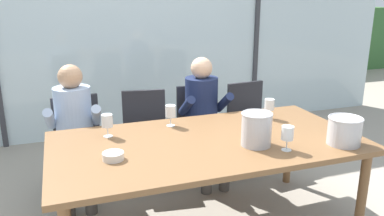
{
  "coord_description": "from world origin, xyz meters",
  "views": [
    {
      "loc": [
        -0.99,
        -2.48,
        1.79
      ],
      "look_at": [
        0.0,
        0.35,
        0.9
      ],
      "focal_mm": 36.19,
      "sensor_mm": 36.0,
      "label": 1
    }
  ],
  "objects_px": {
    "chair_left_of_center": "(145,130)",
    "chair_right_of_center": "(250,118)",
    "ice_bucket_primary": "(256,129)",
    "tasting_bowl": "(113,156)",
    "person_navy_polo": "(204,111)",
    "ice_bucket_secondary": "(345,130)",
    "chair_near_curtain": "(79,137)",
    "wine_glass_near_bucket": "(287,134)",
    "dining_table": "(208,148)",
    "wine_glass_by_left_taster": "(107,122)",
    "wine_glass_by_right_taster": "(269,105)",
    "chair_center": "(199,123)",
    "person_pale_blue_shirt": "(74,125)",
    "wine_glass_center_pour": "(170,112)"
  },
  "relations": [
    {
      "from": "wine_glass_by_left_taster",
      "to": "wine_glass_near_bucket",
      "type": "bearing_deg",
      "value": -31.03
    },
    {
      "from": "dining_table",
      "to": "wine_glass_by_right_taster",
      "type": "relative_size",
      "value": 13.09
    },
    {
      "from": "tasting_bowl",
      "to": "chair_left_of_center",
      "type": "bearing_deg",
      "value": 67.85
    },
    {
      "from": "chair_center",
      "to": "ice_bucket_primary",
      "type": "bearing_deg",
      "value": -86.07
    },
    {
      "from": "chair_left_of_center",
      "to": "chair_right_of_center",
      "type": "xyz_separation_m",
      "value": [
        1.12,
        -0.01,
        0.0
      ]
    },
    {
      "from": "tasting_bowl",
      "to": "wine_glass_by_left_taster",
      "type": "xyz_separation_m",
      "value": [
        0.02,
        0.44,
        0.09
      ]
    },
    {
      "from": "wine_glass_by_right_taster",
      "to": "dining_table",
      "type": "bearing_deg",
      "value": -155.98
    },
    {
      "from": "wine_glass_by_left_taster",
      "to": "person_pale_blue_shirt",
      "type": "bearing_deg",
      "value": 112.62
    },
    {
      "from": "ice_bucket_primary",
      "to": "wine_glass_by_right_taster",
      "type": "relative_size",
      "value": 1.38
    },
    {
      "from": "wine_glass_by_left_taster",
      "to": "wine_glass_center_pour",
      "type": "relative_size",
      "value": 1.0
    },
    {
      "from": "person_pale_blue_shirt",
      "to": "tasting_bowl",
      "type": "distance_m",
      "value": 1.01
    },
    {
      "from": "ice_bucket_secondary",
      "to": "wine_glass_by_left_taster",
      "type": "relative_size",
      "value": 1.39
    },
    {
      "from": "chair_left_of_center",
      "to": "ice_bucket_primary",
      "type": "distance_m",
      "value": 1.37
    },
    {
      "from": "chair_left_of_center",
      "to": "wine_glass_by_right_taster",
      "type": "distance_m",
      "value": 1.22
    },
    {
      "from": "chair_right_of_center",
      "to": "ice_bucket_secondary",
      "type": "xyz_separation_m",
      "value": [
        0.02,
        -1.38,
        0.33
      ]
    },
    {
      "from": "chair_near_curtain",
      "to": "chair_right_of_center",
      "type": "height_order",
      "value": "same"
    },
    {
      "from": "wine_glass_center_pour",
      "to": "tasting_bowl",
      "type": "bearing_deg",
      "value": -135.97
    },
    {
      "from": "chair_left_of_center",
      "to": "person_navy_polo",
      "type": "distance_m",
      "value": 0.6
    },
    {
      "from": "chair_left_of_center",
      "to": "wine_glass_center_pour",
      "type": "distance_m",
      "value": 0.7
    },
    {
      "from": "chair_left_of_center",
      "to": "wine_glass_center_pour",
      "type": "relative_size",
      "value": 5.12
    },
    {
      "from": "chair_center",
      "to": "wine_glass_near_bucket",
      "type": "relative_size",
      "value": 5.12
    },
    {
      "from": "chair_left_of_center",
      "to": "tasting_bowl",
      "type": "bearing_deg",
      "value": -104.24
    },
    {
      "from": "chair_center",
      "to": "tasting_bowl",
      "type": "height_order",
      "value": "chair_center"
    },
    {
      "from": "wine_glass_by_right_taster",
      "to": "ice_bucket_secondary",
      "type": "bearing_deg",
      "value": -73.74
    },
    {
      "from": "chair_right_of_center",
      "to": "ice_bucket_secondary",
      "type": "distance_m",
      "value": 1.42
    },
    {
      "from": "wine_glass_by_left_taster",
      "to": "wine_glass_by_right_taster",
      "type": "height_order",
      "value": "same"
    },
    {
      "from": "person_navy_polo",
      "to": "wine_glass_near_bucket",
      "type": "bearing_deg",
      "value": -82.62
    },
    {
      "from": "dining_table",
      "to": "person_navy_polo",
      "type": "distance_m",
      "value": 0.91
    },
    {
      "from": "wine_glass_by_left_taster",
      "to": "chair_right_of_center",
      "type": "bearing_deg",
      "value": 23.3
    },
    {
      "from": "wine_glass_near_bucket",
      "to": "dining_table",
      "type": "bearing_deg",
      "value": 141.19
    },
    {
      "from": "chair_center",
      "to": "person_pale_blue_shirt",
      "type": "bearing_deg",
      "value": -167.84
    },
    {
      "from": "dining_table",
      "to": "wine_glass_near_bucket",
      "type": "bearing_deg",
      "value": -38.81
    },
    {
      "from": "chair_left_of_center",
      "to": "tasting_bowl",
      "type": "xyz_separation_m",
      "value": [
        -0.46,
        -1.12,
        0.25
      ]
    },
    {
      "from": "chair_center",
      "to": "wine_glass_near_bucket",
      "type": "height_order",
      "value": "wine_glass_near_bucket"
    },
    {
      "from": "ice_bucket_secondary",
      "to": "wine_glass_near_bucket",
      "type": "height_order",
      "value": "ice_bucket_secondary"
    },
    {
      "from": "chair_left_of_center",
      "to": "wine_glass_by_left_taster",
      "type": "xyz_separation_m",
      "value": [
        -0.43,
        -0.68,
        0.35
      ]
    },
    {
      "from": "chair_right_of_center",
      "to": "wine_glass_by_left_taster",
      "type": "relative_size",
      "value": 5.12
    },
    {
      "from": "chair_near_curtain",
      "to": "tasting_bowl",
      "type": "distance_m",
      "value": 1.16
    },
    {
      "from": "chair_near_curtain",
      "to": "wine_glass_by_right_taster",
      "type": "bearing_deg",
      "value": -29.67
    },
    {
      "from": "wine_glass_near_bucket",
      "to": "wine_glass_center_pour",
      "type": "distance_m",
      "value": 0.97
    },
    {
      "from": "tasting_bowl",
      "to": "wine_glass_by_right_taster",
      "type": "distance_m",
      "value": 1.47
    },
    {
      "from": "chair_right_of_center",
      "to": "wine_glass_center_pour",
      "type": "distance_m",
      "value": 1.24
    },
    {
      "from": "ice_bucket_primary",
      "to": "tasting_bowl",
      "type": "height_order",
      "value": "ice_bucket_primary"
    },
    {
      "from": "person_navy_polo",
      "to": "chair_center",
      "type": "bearing_deg",
      "value": 87.38
    },
    {
      "from": "chair_left_of_center",
      "to": "ice_bucket_primary",
      "type": "bearing_deg",
      "value": -57.91
    },
    {
      "from": "dining_table",
      "to": "wine_glass_by_left_taster",
      "type": "bearing_deg",
      "value": 154.84
    },
    {
      "from": "person_navy_polo",
      "to": "tasting_bowl",
      "type": "distance_m",
      "value": 1.41
    },
    {
      "from": "chair_right_of_center",
      "to": "wine_glass_center_pour",
      "type": "relative_size",
      "value": 5.12
    },
    {
      "from": "person_pale_blue_shirt",
      "to": "person_navy_polo",
      "type": "height_order",
      "value": "same"
    },
    {
      "from": "chair_near_curtain",
      "to": "ice_bucket_secondary",
      "type": "distance_m",
      "value": 2.27
    }
  ]
}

